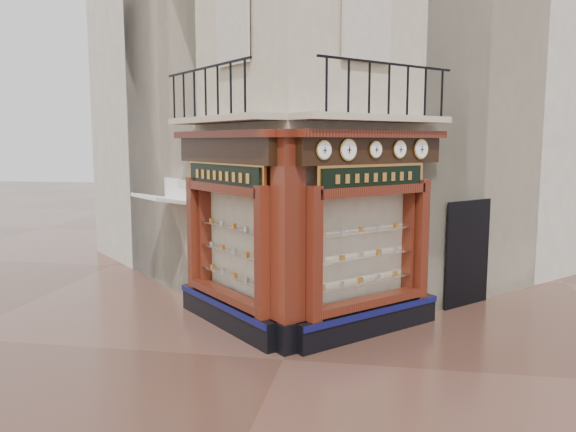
% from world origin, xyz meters
% --- Properties ---
extents(ground, '(80.00, 80.00, 0.00)m').
position_xyz_m(ground, '(0.00, 0.00, 0.00)').
color(ground, '#4C2D23').
rests_on(ground, ground).
extents(main_building, '(11.31, 11.31, 12.00)m').
position_xyz_m(main_building, '(0.00, 6.16, 6.00)').
color(main_building, beige).
rests_on(main_building, ground).
extents(neighbour_left, '(11.31, 11.31, 11.00)m').
position_xyz_m(neighbour_left, '(-2.47, 8.63, 5.50)').
color(neighbour_left, beige).
rests_on(neighbour_left, ground).
extents(neighbour_right, '(11.31, 11.31, 11.00)m').
position_xyz_m(neighbour_right, '(2.47, 8.63, 5.50)').
color(neighbour_right, beige).
rests_on(neighbour_right, ground).
extents(shopfront_left, '(2.86, 2.86, 3.98)m').
position_xyz_m(shopfront_left, '(-1.41, 1.57, 1.98)').
color(shopfront_left, black).
rests_on(shopfront_left, ground).
extents(shopfront_right, '(2.86, 2.86, 3.98)m').
position_xyz_m(shopfront_right, '(1.41, 1.57, 1.98)').
color(shopfront_right, black).
rests_on(shopfront_right, ground).
extents(corner_pilaster, '(0.85, 0.85, 3.98)m').
position_xyz_m(corner_pilaster, '(0.00, 0.50, 1.95)').
color(corner_pilaster, black).
rests_on(corner_pilaster, ground).
extents(balcony, '(5.94, 2.97, 1.03)m').
position_xyz_m(balcony, '(0.00, 1.49, 4.22)').
color(balcony, beige).
rests_on(balcony, ground).
extents(clock_a, '(0.28, 0.28, 0.34)m').
position_xyz_m(clock_a, '(0.62, 0.52, 3.62)').
color(clock_a, '#A88838').
rests_on(clock_a, ground).
extents(clock_b, '(0.32, 0.32, 0.40)m').
position_xyz_m(clock_b, '(1.02, 0.92, 3.62)').
color(clock_b, '#A88838').
rests_on(clock_b, ground).
extents(clock_c, '(0.26, 0.26, 0.32)m').
position_xyz_m(clock_c, '(1.50, 1.39, 3.62)').
color(clock_c, '#A88838').
rests_on(clock_c, ground).
extents(clock_d, '(0.28, 0.28, 0.35)m').
position_xyz_m(clock_d, '(1.95, 1.84, 3.62)').
color(clock_d, '#A88838').
rests_on(clock_d, ground).
extents(clock_e, '(0.32, 0.32, 0.40)m').
position_xyz_m(clock_e, '(2.37, 2.27, 3.62)').
color(clock_e, '#A88838').
rests_on(clock_e, ground).
extents(awning, '(1.78, 1.78, 0.24)m').
position_xyz_m(awning, '(-3.49, 3.29, 0.00)').
color(awning, white).
rests_on(awning, ground).
extents(signboard_left, '(2.14, 2.14, 0.57)m').
position_xyz_m(signboard_left, '(-1.46, 1.51, 3.10)').
color(signboard_left, '#E39542').
rests_on(signboard_left, ground).
extents(signboard_right, '(1.96, 1.96, 0.52)m').
position_xyz_m(signboard_right, '(1.46, 1.51, 3.10)').
color(signboard_right, '#E39542').
rests_on(signboard_right, ground).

